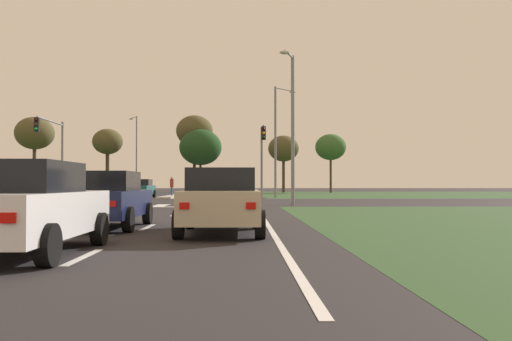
# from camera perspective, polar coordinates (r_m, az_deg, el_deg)

# --- Properties ---
(ground_plane) EXTENTS (200.00, 200.00, 0.00)m
(ground_plane) POSITION_cam_1_polar(r_m,az_deg,el_deg) (35.29, -11.45, -3.31)
(ground_plane) COLOR #282628
(grass_verge_far_right) EXTENTS (35.00, 35.00, 0.01)m
(grass_verge_far_right) POSITION_cam_1_polar(r_m,az_deg,el_deg) (62.34, 16.68, -2.42)
(grass_verge_far_right) COLOR #2D4C28
(grass_verge_far_right) RESTS_ON ground
(median_island_near) EXTENTS (1.20, 22.00, 0.14)m
(median_island_near) POSITION_cam_1_polar(r_m,az_deg,el_deg) (16.91, -22.72, -5.14)
(median_island_near) COLOR gray
(median_island_near) RESTS_ON ground
(median_island_far) EXTENTS (1.20, 36.00, 0.14)m
(median_island_far) POSITION_cam_1_polar(r_m,az_deg,el_deg) (60.05, -7.31, -2.44)
(median_island_far) COLOR #ADA89E
(median_island_far) RESTS_ON ground
(lane_dash_near) EXTENTS (0.14, 2.00, 0.01)m
(lane_dash_near) POSITION_cam_1_polar(r_m,az_deg,el_deg) (9.38, -17.79, -8.70)
(lane_dash_near) COLOR silver
(lane_dash_near) RESTS_ON ground
(lane_dash_second) EXTENTS (0.14, 2.00, 0.01)m
(lane_dash_second) POSITION_cam_1_polar(r_m,az_deg,el_deg) (15.21, -11.39, -5.90)
(lane_dash_second) COLOR silver
(lane_dash_second) RESTS_ON ground
(lane_dash_third) EXTENTS (0.14, 2.00, 0.01)m
(lane_dash_third) POSITION_cam_1_polar(r_m,az_deg,el_deg) (21.13, -8.58, -4.63)
(lane_dash_third) COLOR silver
(lane_dash_third) RESTS_ON ground
(lane_dash_fourth) EXTENTS (0.14, 2.00, 0.01)m
(lane_dash_fourth) POSITION_cam_1_polar(r_m,az_deg,el_deg) (27.09, -7.00, -3.91)
(lane_dash_fourth) COLOR silver
(lane_dash_fourth) RESTS_ON ground
(lane_dash_fifth) EXTENTS (0.14, 2.00, 0.01)m
(lane_dash_fifth) POSITION_cam_1_polar(r_m,az_deg,el_deg) (33.06, -6.00, -3.45)
(lane_dash_fifth) COLOR silver
(lane_dash_fifth) RESTS_ON ground
(edge_line_right) EXTENTS (0.14, 24.00, 0.01)m
(edge_line_right) POSITION_cam_1_polar(r_m,az_deg,el_deg) (16.79, 1.08, -5.49)
(edge_line_right) COLOR silver
(edge_line_right) RESTS_ON ground
(stop_bar_near) EXTENTS (6.40, 0.50, 0.01)m
(stop_bar_near) POSITION_cam_1_polar(r_m,az_deg,el_deg) (27.85, -6.23, -3.84)
(stop_bar_near) COLOR silver
(stop_bar_near) RESTS_ON ground
(crosswalk_bar_near) EXTENTS (0.70, 2.80, 0.01)m
(crosswalk_bar_near) POSITION_cam_1_polar(r_m,az_deg,el_deg) (32.09, -24.44, -3.40)
(crosswalk_bar_near) COLOR silver
(crosswalk_bar_near) RESTS_ON ground
(crosswalk_bar_second) EXTENTS (0.70, 2.80, 0.01)m
(crosswalk_bar_second) POSITION_cam_1_polar(r_m,az_deg,el_deg) (31.66, -22.52, -3.45)
(crosswalk_bar_second) COLOR silver
(crosswalk_bar_second) RESTS_ON ground
(crosswalk_bar_third) EXTENTS (0.70, 2.80, 0.01)m
(crosswalk_bar_third) POSITION_cam_1_polar(r_m,az_deg,el_deg) (31.27, -20.55, -3.49)
(crosswalk_bar_third) COLOR silver
(crosswalk_bar_third) RESTS_ON ground
(crosswalk_bar_fourth) EXTENTS (0.70, 2.80, 0.01)m
(crosswalk_bar_fourth) POSITION_cam_1_polar(r_m,az_deg,el_deg) (30.91, -18.54, -3.53)
(crosswalk_bar_fourth) COLOR silver
(crosswalk_bar_fourth) RESTS_ON ground
(crosswalk_bar_fifth) EXTENTS (0.70, 2.80, 0.01)m
(crosswalk_bar_fifth) POSITION_cam_1_polar(r_m,az_deg,el_deg) (30.60, -16.47, -3.57)
(crosswalk_bar_fifth) COLOR silver
(crosswalk_bar_fifth) RESTS_ON ground
(crosswalk_bar_sixth) EXTENTS (0.70, 2.80, 0.01)m
(crosswalk_bar_sixth) POSITION_cam_1_polar(r_m,az_deg,el_deg) (30.32, -14.37, -3.60)
(crosswalk_bar_sixth) COLOR silver
(crosswalk_bar_sixth) RESTS_ON ground
(crosswalk_bar_seventh) EXTENTS (0.70, 2.80, 0.01)m
(crosswalk_bar_seventh) POSITION_cam_1_polar(r_m,az_deg,el_deg) (30.08, -12.23, -3.63)
(crosswalk_bar_seventh) COLOR silver
(crosswalk_bar_seventh) RESTS_ON ground
(crosswalk_bar_eighth) EXTENTS (0.70, 2.80, 0.01)m
(crosswalk_bar_eighth) POSITION_cam_1_polar(r_m,az_deg,el_deg) (29.89, -10.06, -3.66)
(crosswalk_bar_eighth) COLOR silver
(crosswalk_bar_eighth) RESTS_ON ground
(car_navy_near) EXTENTS (2.03, 4.30, 1.54)m
(car_navy_near) POSITION_cam_1_polar(r_m,az_deg,el_deg) (15.23, -15.65, -2.93)
(car_navy_near) COLOR #161E47
(car_navy_near) RESTS_ON ground
(car_white_second) EXTENTS (2.10, 4.42, 1.58)m
(car_white_second) POSITION_cam_1_polar(r_m,az_deg,el_deg) (9.98, -23.57, -3.58)
(car_white_second) COLOR silver
(car_white_second) RESTS_ON ground
(car_beige_third) EXTENTS (1.99, 4.28, 1.57)m
(car_beige_third) POSITION_cam_1_polar(r_m,az_deg,el_deg) (13.07, -3.65, -3.18)
(car_beige_third) COLOR #BCAD8E
(car_beige_third) RESTS_ON ground
(car_teal_fourth) EXTENTS (1.97, 4.57, 1.56)m
(car_teal_fourth) POSITION_cam_1_polar(r_m,az_deg,el_deg) (46.23, -12.06, -1.85)
(car_teal_fourth) COLOR #19565B
(car_teal_fourth) RESTS_ON ground
(traffic_signal_far_left) EXTENTS (0.32, 5.48, 5.91)m
(traffic_signal_far_left) POSITION_cam_1_polar(r_m,az_deg,el_deg) (41.79, -20.63, 2.69)
(traffic_signal_far_left) COLOR gray
(traffic_signal_far_left) RESTS_ON ground
(traffic_signal_far_right) EXTENTS (0.32, 3.87, 5.52)m
(traffic_signal_far_right) POSITION_cam_1_polar(r_m,az_deg,el_deg) (40.07, 0.68, 2.28)
(traffic_signal_far_right) COLOR gray
(traffic_signal_far_right) RESTS_ON ground
(street_lamp_second) EXTENTS (0.95, 1.82, 8.33)m
(street_lamp_second) POSITION_cam_1_polar(r_m,az_deg,el_deg) (29.99, 3.82, 5.26)
(street_lamp_second) COLOR gray
(street_lamp_second) RESTS_ON ground
(street_lamp_third) EXTENTS (1.99, 1.78, 9.43)m
(street_lamp_third) POSITION_cam_1_polar(r_m,az_deg,el_deg) (45.93, 2.25, 3.72)
(street_lamp_third) COLOR gray
(street_lamp_third) RESTS_ON ground
(street_lamp_fourth) EXTENTS (1.55, 1.97, 10.77)m
(street_lamp_fourth) POSITION_cam_1_polar(r_m,az_deg,el_deg) (78.54, -12.57, 2.13)
(street_lamp_fourth) COLOR gray
(street_lamp_fourth) RESTS_ON ground
(pedestrian_at_median) EXTENTS (0.34, 0.34, 1.67)m
(pedestrian_at_median) POSITION_cam_1_polar(r_m,az_deg,el_deg) (49.03, -8.89, -1.42)
(pedestrian_at_median) COLOR #335184
(pedestrian_at_median) RESTS_ON median_island_far
(treeline_near) EXTENTS (4.79, 4.79, 9.52)m
(treeline_near) POSITION_cam_1_polar(r_m,az_deg,el_deg) (72.98, -22.36, 3.63)
(treeline_near) COLOR #423323
(treeline_near) RESTS_ON ground
(treeline_second) EXTENTS (3.79, 3.79, 8.10)m
(treeline_second) POSITION_cam_1_polar(r_m,az_deg,el_deg) (70.75, -15.42, 2.89)
(treeline_second) COLOR #423323
(treeline_second) RESTS_ON ground
(treeline_third) EXTENTS (4.92, 4.92, 10.34)m
(treeline_third) POSITION_cam_1_polar(r_m,az_deg,el_deg) (72.91, -6.52, 4.14)
(treeline_third) COLOR #423323
(treeline_third) RESTS_ON ground
(treeline_fourth) EXTENTS (5.52, 5.52, 8.27)m
(treeline_fourth) POSITION_cam_1_polar(r_m,az_deg,el_deg) (70.80, -5.89, 2.46)
(treeline_fourth) COLOR #423323
(treeline_fourth) RESTS_ON ground
(treeline_fifth) EXTENTS (3.96, 3.96, 7.56)m
(treeline_fifth) POSITION_cam_1_polar(r_m,az_deg,el_deg) (70.10, 7.89, 2.45)
(treeline_fifth) COLOR #423323
(treeline_fifth) RESTS_ON ground
(treeline_sixth) EXTENTS (4.08, 4.08, 7.59)m
(treeline_sixth) POSITION_cam_1_polar(r_m,az_deg,el_deg) (71.95, 2.92, 2.30)
(treeline_sixth) COLOR #423323
(treeline_sixth) RESTS_ON ground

